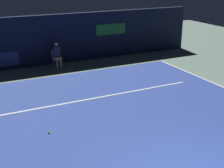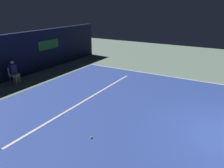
{
  "view_description": "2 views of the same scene",
  "coord_description": "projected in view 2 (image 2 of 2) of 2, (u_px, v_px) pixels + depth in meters",
  "views": [
    {
      "loc": [
        -4.6,
        -4.79,
        4.81
      ],
      "look_at": [
        0.46,
        5.47,
        0.72
      ],
      "focal_mm": 51.78,
      "sensor_mm": 36.0,
      "label": 1
    },
    {
      "loc": [
        -7.63,
        0.24,
        4.2
      ],
      "look_at": [
        0.07,
        4.68,
        1.02
      ],
      "focal_mm": 36.18,
      "sensor_mm": 36.0,
      "label": 2
    }
  ],
  "objects": [
    {
      "name": "line_judge_on_chair",
      "position": [
        14.0,
        72.0,
        12.36
      ],
      "size": [
        0.44,
        0.53,
        1.32
      ],
      "color": "white",
      "rests_on": "ground"
    },
    {
      "name": "line_sideline_left",
      "position": [
        162.0,
        75.0,
        13.94
      ],
      "size": [
        0.1,
        10.43,
        0.01
      ],
      "primitive_type": "cube",
      "color": "white",
      "rests_on": "court_surface"
    },
    {
      "name": "back_wall",
      "position": [
        3.0,
        59.0,
        12.56
      ],
      "size": [
        16.8,
        0.33,
        2.6
      ],
      "color": "#141933",
      "rests_on": "ground"
    },
    {
      "name": "tennis_ball",
      "position": [
        91.0,
        137.0,
        7.42
      ],
      "size": [
        0.07,
        0.07,
        0.07
      ],
      "primitive_type": "sphere",
      "color": "#CCE033",
      "rests_on": "court_surface"
    },
    {
      "name": "ground_plane",
      "position": [
        121.0,
        109.0,
        9.51
      ],
      "size": [
        33.32,
        33.32,
        0.0
      ],
      "primitive_type": "plane",
      "color": "slate"
    },
    {
      "name": "court_surface",
      "position": [
        121.0,
        109.0,
        9.51
      ],
      "size": [
        10.97,
        10.43,
        0.01
      ],
      "primitive_type": "cube",
      "color": "#2D479E",
      "rests_on": "ground"
    },
    {
      "name": "line_service",
      "position": [
        86.0,
        100.0,
        10.36
      ],
      "size": [
        8.56,
        0.1,
        0.01
      ],
      "primitive_type": "cube",
      "color": "white",
      "rests_on": "court_surface"
    }
  ]
}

